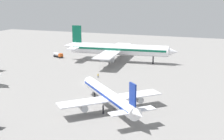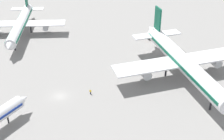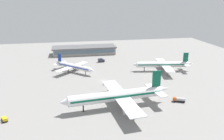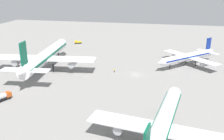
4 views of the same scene
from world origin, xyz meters
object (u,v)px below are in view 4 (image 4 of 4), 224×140
Objects in this scene: pushback_tractor at (78,42)px; fuel_truck at (2,97)px; airplane_taxiing at (162,125)px; airplane_distant at (188,57)px; airplane_at_gate at (46,56)px; ground_crew_worker at (114,70)px.

pushback_tractor is 85.47m from fuel_truck.
airplane_distant is at bearing 0.17° from airplane_taxiing.
fuel_truck is (12.76, 52.37, -3.63)m from airplane_taxiing.
airplane_at_gate is 69.53m from airplane_taxiing.
airplane_distant is at bearing 131.40° from pushback_tractor.
airplane_taxiing is (-45.81, -52.30, -1.28)m from airplane_at_gate.
pushback_tractor is 2.87× the size of ground_crew_worker.
airplane_taxiing is 66.32m from airplane_distant.
airplane_at_gate is at bearing 57.94° from airplane_taxiing.
fuel_truck is 47.04m from ground_crew_worker.
airplane_at_gate reaches higher than pushback_tractor.
airplane_taxiing is 54.03m from fuel_truck.
airplane_distant reaches higher than ground_crew_worker.
airplane_distant is 6.28× the size of pushback_tractor.
airplane_taxiing is 1.50× the size of airplane_distant.
fuel_truck is at bearing -4.75° from airplane_distant.
fuel_truck reaches higher than ground_crew_worker.
fuel_truck is 3.91× the size of ground_crew_worker.
airplane_taxiing reaches higher than ground_crew_worker.
fuel_truck is at bearing -25.25° from ground_crew_worker.
ground_crew_worker is (2.61, -30.60, -5.44)m from airplane_at_gate.
airplane_taxiing is 6.92× the size of fuel_truck.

